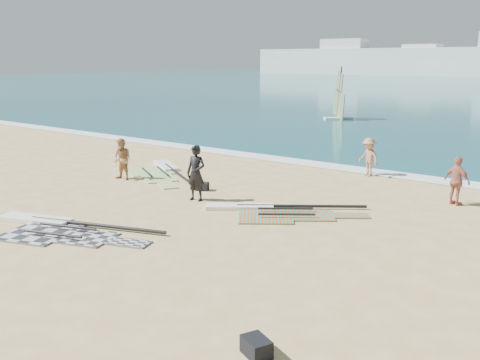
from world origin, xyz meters
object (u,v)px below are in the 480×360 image
Objects in this scene: gear_bag_far at (256,347)px; beachgoer_mid at (369,157)px; rig_green at (162,171)px; beachgoer_left at (122,159)px; gear_bag_near at (202,186)px; beachgoer_back at (457,181)px; person_wetsuit at (196,173)px; rig_grey at (57,228)px; rig_orange at (272,211)px.

gear_bag_far is 15.34m from beachgoer_mid.
beachgoer_left is (-0.24, -2.04, 0.82)m from rig_green.
beachgoer_mid reaches higher than gear_bag_near.
gear_bag_far is at bearing -44.34° from gear_bag_near.
rig_green is 2.98× the size of beachgoer_back.
gear_bag_near is 11.92m from gear_bag_far.
person_wetsuit reaches higher than gear_bag_near.
person_wetsuit is at bearing -56.47° from gear_bag_near.
beachgoer_left is (-3.88, -0.61, 0.71)m from gear_bag_near.
beachgoer_left reaches higher than gear_bag_near.
rig_grey is 13.28m from beachgoer_back.
gear_bag_near reaches higher than rig_orange.
person_wetsuit is at bearing -13.96° from beachgoer_left.
rig_green reaches higher than rig_orange.
rig_green is 12.30m from beachgoer_back.
gear_bag_near is (0.26, 6.29, 0.11)m from rig_grey.
gear_bag_far is 14.63m from beachgoer_left.
rig_grey reaches higher than rig_orange.
rig_orange is 2.98× the size of beachgoer_left.
rig_grey is at bearing 69.97° from beachgoer_back.
gear_bag_far is at bearing -31.83° from rig_grey.
person_wetsuit is at bearing -0.08° from rig_green.
gear_bag_far is 12.09m from beachgoer_back.
beachgoer_mid reaches higher than gear_bag_far.
rig_grey is 6.79m from beachgoer_left.
beachgoer_back is at bearing 23.96° from gear_bag_near.
rig_grey is 3.41× the size of beachgoer_back.
beachgoer_back is at bearing 13.30° from beachgoer_left.
rig_orange is 3.12× the size of beachgoer_mid.
beachgoer_mid is at bearing 63.45° from rig_green.
gear_bag_far is 0.32× the size of beachgoer_mid.
beachgoer_back is at bearing 9.91° from rig_orange.
rig_orange is (7.50, -2.34, -0.00)m from rig_green.
gear_bag_near is 3.99m from beachgoer_left.
gear_bag_far is (8.53, -8.33, 0.00)m from gear_bag_near.
rig_orange is 3.97m from gear_bag_near.
beachgoer_back is at bearing 24.29° from person_wetsuit.
gear_bag_far is 10.49m from person_wetsuit.
person_wetsuit is 1.20× the size of beachgoer_mid.
person_wetsuit is 9.08m from beachgoer_back.
beachgoer_left reaches higher than beachgoer_mid.
gear_bag_near is 0.28× the size of beachgoer_left.
gear_bag_far is at bearing -7.82° from rig_green.
gear_bag_near is at bearing 131.07° from rig_orange.
gear_bag_near is at bearing 68.91° from rig_grey.
rig_grey is 8.43m from rig_green.
rig_grey is 3.34× the size of beachgoer_left.
beachgoer_mid is (7.66, 4.88, 0.78)m from rig_green.
rig_orange is 3.20m from person_wetsuit.
beachgoer_back reaches higher than rig_orange.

